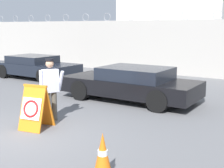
{
  "coord_description": "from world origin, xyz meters",
  "views": [
    {
      "loc": [
        5.58,
        -4.58,
        2.52
      ],
      "look_at": [
        1.05,
        2.51,
        0.98
      ],
      "focal_mm": 50.0,
      "sensor_mm": 36.0,
      "label": 1
    }
  ],
  "objects_px": {
    "traffic_cone_mid": "(103,156)",
    "parked_car_front_coupe": "(35,66)",
    "barricade_sign": "(35,107)",
    "security_guard": "(51,87)",
    "parked_car_rear_sedan": "(131,83)"
  },
  "relations": [
    {
      "from": "traffic_cone_mid",
      "to": "parked_car_front_coupe",
      "type": "height_order",
      "value": "parked_car_front_coupe"
    },
    {
      "from": "barricade_sign",
      "to": "security_guard",
      "type": "distance_m",
      "value": 0.83
    },
    {
      "from": "security_guard",
      "to": "traffic_cone_mid",
      "type": "relative_size",
      "value": 2.1
    },
    {
      "from": "parked_car_front_coupe",
      "to": "security_guard",
      "type": "bearing_deg",
      "value": -39.33
    },
    {
      "from": "barricade_sign",
      "to": "traffic_cone_mid",
      "type": "relative_size",
      "value": 1.39
    },
    {
      "from": "parked_car_rear_sedan",
      "to": "security_guard",
      "type": "bearing_deg",
      "value": 78.44
    },
    {
      "from": "traffic_cone_mid",
      "to": "parked_car_rear_sedan",
      "type": "xyz_separation_m",
      "value": [
        -2.37,
        5.22,
        0.21
      ]
    },
    {
      "from": "barricade_sign",
      "to": "security_guard",
      "type": "height_order",
      "value": "security_guard"
    },
    {
      "from": "barricade_sign",
      "to": "traffic_cone_mid",
      "type": "xyz_separation_m",
      "value": [
        2.9,
        -1.27,
        -0.16
      ]
    },
    {
      "from": "parked_car_front_coupe",
      "to": "parked_car_rear_sedan",
      "type": "distance_m",
      "value": 6.57
    },
    {
      "from": "traffic_cone_mid",
      "to": "parked_car_front_coupe",
      "type": "relative_size",
      "value": 0.18
    },
    {
      "from": "traffic_cone_mid",
      "to": "parked_car_rear_sedan",
      "type": "height_order",
      "value": "parked_car_rear_sedan"
    },
    {
      "from": "barricade_sign",
      "to": "traffic_cone_mid",
      "type": "distance_m",
      "value": 3.17
    },
    {
      "from": "security_guard",
      "to": "traffic_cone_mid",
      "type": "distance_m",
      "value": 3.67
    },
    {
      "from": "security_guard",
      "to": "traffic_cone_mid",
      "type": "xyz_separation_m",
      "value": [
        3.04,
        -1.98,
        -0.54
      ]
    }
  ]
}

